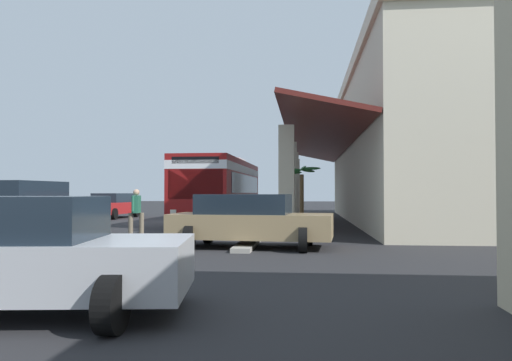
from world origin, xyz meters
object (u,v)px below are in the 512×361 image
transit_bus (221,186)px  parked_suv_charcoal (25,205)px  potted_palm (302,215)px  parked_sedan_red (112,205)px  parked_sedan_silver (6,254)px  pedestrian (136,210)px  parked_sedan_tan (250,220)px

transit_bus → parked_suv_charcoal: (6.39, -6.77, -0.84)m
transit_bus → potted_palm: size_ratio=4.41×
transit_bus → potted_palm: bearing=37.1°
transit_bus → parked_sedan_red: transit_bus is taller
parked_sedan_silver → parked_suv_charcoal: size_ratio=0.93×
pedestrian → potted_palm: bearing=116.3°
parked_sedan_red → potted_palm: size_ratio=1.77×
pedestrian → parked_sedan_tan: bearing=53.9°
potted_palm → parked_suv_charcoal: bearing=-85.2°
parked_suv_charcoal → potted_palm: size_ratio=1.94×
parked_sedan_silver → potted_palm: 14.13m
pedestrian → potted_palm: size_ratio=0.64×
parked_sedan_tan → pedestrian: (-3.15, -4.32, 0.16)m
parked_sedan_tan → parked_suv_charcoal: (-5.04, -9.52, 0.27)m
transit_bus → potted_palm: transit_bus is taller
parked_sedan_tan → parked_sedan_red: 17.75m
parked_sedan_silver → transit_bus: bearing=-178.3°
parked_sedan_silver → parked_suv_charcoal: (-12.75, -7.33, 0.27)m
transit_bus → parked_suv_charcoal: transit_bus is taller
parked_sedan_silver → potted_palm: potted_palm is taller
pedestrian → potted_palm: potted_palm is taller
parked_suv_charcoal → potted_palm: potted_palm is taller
transit_bus → potted_palm: 6.97m
parked_sedan_tan → potted_palm: 6.13m
parked_sedan_tan → parked_sedan_silver: bearing=-15.8°
parked_sedan_silver → parked_suv_charcoal: bearing=-150.1°
transit_bus → parked_suv_charcoal: size_ratio=2.27×
pedestrian → parked_sedan_red: bearing=-154.4°
potted_palm → parked_sedan_red: bearing=-127.9°
parked_sedan_tan → pedestrian: pedestrian is taller
parked_sedan_red → pedestrian: (11.61, 5.55, 0.16)m
parked_sedan_silver → pedestrian: 11.06m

